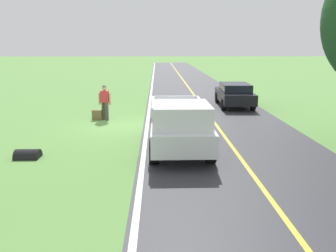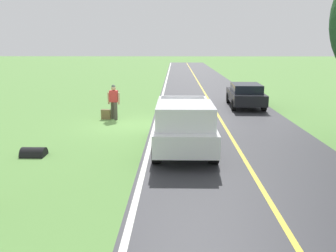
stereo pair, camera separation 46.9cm
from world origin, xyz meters
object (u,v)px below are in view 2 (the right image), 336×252
(sedan_near_oncoming, at_px, (246,94))
(hitchhiker_walking, at_px, (114,100))
(pickup_truck_passing, at_px, (184,124))
(suitcase_carried, at_px, (106,114))

(sedan_near_oncoming, bearing_deg, hitchhiker_walking, 27.52)
(hitchhiker_walking, bearing_deg, pickup_truck_passing, 121.79)
(suitcase_carried, bearing_deg, sedan_near_oncoming, 122.12)
(pickup_truck_passing, bearing_deg, sedan_near_oncoming, -112.86)
(suitcase_carried, xyz_separation_m, sedan_near_oncoming, (-7.74, -3.85, 0.51))
(suitcase_carried, distance_m, pickup_truck_passing, 6.69)
(sedan_near_oncoming, bearing_deg, suitcase_carried, 26.44)
(suitcase_carried, relative_size, sedan_near_oncoming, 0.11)
(suitcase_carried, bearing_deg, hitchhiker_walking, 100.86)
(pickup_truck_passing, relative_size, sedan_near_oncoming, 1.21)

